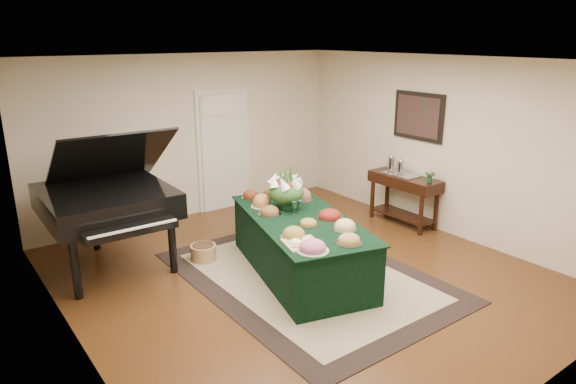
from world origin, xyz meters
TOP-DOWN VIEW (x-y plane):
  - ground at (0.00, 0.00)m, footprint 6.00×6.00m
  - area_rug at (0.01, -0.08)m, footprint 2.59×3.63m
  - kitchen_doorway at (0.60, 2.97)m, footprint 1.05×0.07m
  - buffet_table at (0.02, 0.06)m, footprint 1.72×2.62m
  - food_platters at (0.03, 0.12)m, footprint 1.44×2.31m
  - cutting_board at (-0.49, -0.61)m, footprint 0.46×0.46m
  - green_goblets at (0.08, 0.21)m, footprint 0.16×0.09m
  - floral_centerpiece at (0.10, 0.47)m, footprint 0.49×0.49m
  - grand_piano at (-1.87, 1.71)m, footprint 1.68×1.88m
  - wicker_basket at (-0.81, 1.16)m, footprint 0.35×0.35m
  - mahogany_sideboard at (2.50, 0.51)m, footprint 0.45×1.22m
  - tea_service at (2.50, 0.69)m, footprint 0.34×0.58m
  - pink_bouquet at (2.49, 0.02)m, footprint 0.17×0.17m
  - wall_painting at (2.72, 0.51)m, footprint 0.05×0.95m

SIDE VIEW (x-z plane):
  - ground at x=0.00m, z-range 0.00..0.00m
  - area_rug at x=0.01m, z-range 0.00..0.01m
  - wicker_basket at x=-0.81m, z-range 0.00..0.22m
  - buffet_table at x=0.02m, z-range 0.00..0.77m
  - mahogany_sideboard at x=2.50m, z-range 0.22..1.03m
  - cutting_board at x=-0.49m, z-range 0.75..0.84m
  - food_platters at x=0.03m, z-range 0.74..0.88m
  - green_goblets at x=0.08m, z-range 0.76..0.94m
  - tea_service at x=2.50m, z-range 0.78..1.08m
  - grand_piano at x=-1.87m, z-range 0.01..1.88m
  - pink_bouquet at x=2.49m, z-range 0.85..1.06m
  - kitchen_doorway at x=0.60m, z-range -0.03..2.07m
  - floral_centerpiece at x=0.10m, z-range 0.81..1.30m
  - wall_painting at x=2.72m, z-range 1.38..2.12m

